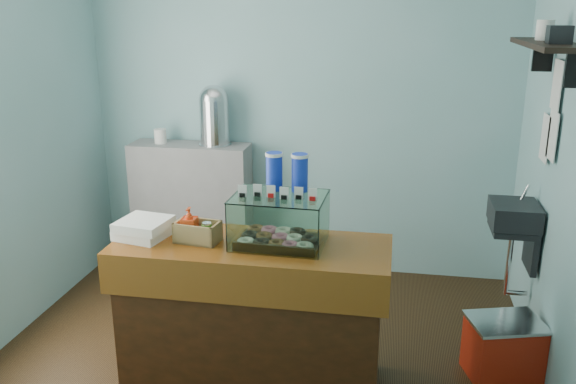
% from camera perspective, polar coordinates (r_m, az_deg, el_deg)
% --- Properties ---
extents(ground, '(3.50, 3.50, 0.00)m').
position_cam_1_polar(ground, '(4.15, -2.42, -15.16)').
color(ground, black).
rests_on(ground, ground).
extents(room_shell, '(3.54, 3.04, 2.82)m').
position_cam_1_polar(room_shell, '(3.54, -2.33, 8.86)').
color(room_shell, '#79AFB0').
rests_on(room_shell, ground).
extents(counter, '(1.60, 0.60, 0.90)m').
position_cam_1_polar(counter, '(3.70, -3.37, -11.23)').
color(counter, '#431E0D').
rests_on(counter, ground).
extents(back_shelf, '(1.00, 0.32, 1.10)m').
position_cam_1_polar(back_shelf, '(5.29, -8.95, -1.38)').
color(back_shelf, gray).
rests_on(back_shelf, ground).
extents(display_case, '(0.54, 0.40, 0.51)m').
position_cam_1_polar(display_case, '(3.48, -0.70, -2.16)').
color(display_case, '#301E0E').
rests_on(display_case, counter).
extents(condiment_crate, '(0.27, 0.18, 0.20)m').
position_cam_1_polar(condiment_crate, '(3.56, -8.65, -3.49)').
color(condiment_crate, '#A18150').
rests_on(condiment_crate, counter).
extents(pastry_boxes, '(0.33, 0.33, 0.11)m').
position_cam_1_polar(pastry_boxes, '(3.69, -13.34, -3.31)').
color(pastry_boxes, white).
rests_on(pastry_boxes, counter).
extents(coffee_urn, '(0.27, 0.27, 0.50)m').
position_cam_1_polar(coffee_urn, '(5.04, -6.91, 7.28)').
color(coffee_urn, silver).
rests_on(coffee_urn, back_shelf).
extents(red_cooler, '(0.51, 0.44, 0.38)m').
position_cam_1_polar(red_cooler, '(4.09, 19.49, -13.62)').
color(red_cooler, red).
rests_on(red_cooler, ground).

